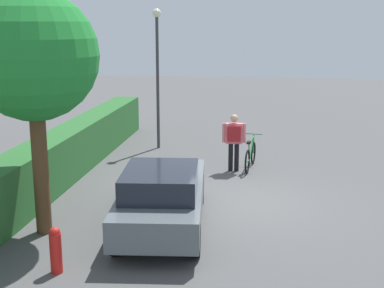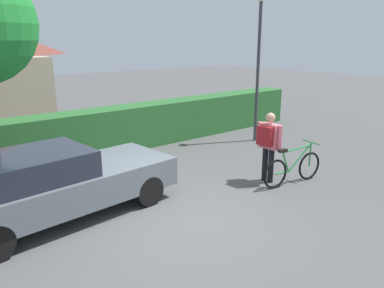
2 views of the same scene
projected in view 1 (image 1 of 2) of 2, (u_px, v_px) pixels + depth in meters
ground_plane at (238, 202)px, 12.37m from camera, size 60.00×60.00×0.00m
hedge_row at (43, 169)px, 12.83m from camera, size 16.71×0.90×1.29m
parked_car_near at (163, 195)px, 10.70m from camera, size 4.39×1.97×1.34m
bicycle at (250, 156)px, 15.20m from camera, size 1.74×0.50×0.93m
person_rider at (234, 137)px, 14.78m from camera, size 0.36×0.66×1.63m
street_lamp at (157, 61)px, 17.19m from camera, size 0.28×0.28×4.56m
tree_kerbside at (33, 58)px, 9.85m from camera, size 2.47×2.47×4.74m
fire_hydrant at (56, 250)px, 8.80m from camera, size 0.20×0.20×0.81m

